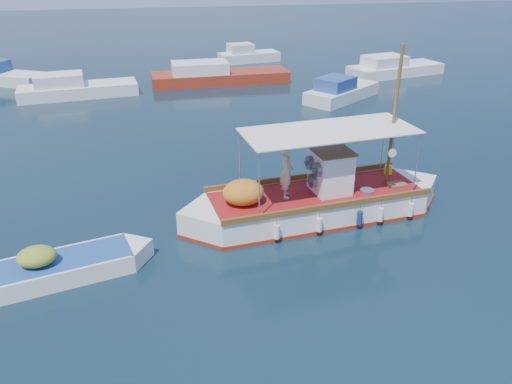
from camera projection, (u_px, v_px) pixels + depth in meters
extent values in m
plane|color=black|center=(299.00, 223.00, 18.24)|extent=(160.00, 160.00, 0.00)
cube|color=white|center=(316.00, 207.00, 18.60)|extent=(8.04, 3.45, 1.14)
cube|color=white|center=(214.00, 222.00, 17.53)|extent=(2.59, 2.59, 1.14)
cube|color=white|center=(406.00, 193.00, 19.68)|extent=(2.59, 2.59, 1.14)
cube|color=maroon|center=(315.00, 215.00, 18.75)|extent=(8.15, 3.54, 0.19)
cube|color=maroon|center=(316.00, 193.00, 18.36)|extent=(8.02, 3.24, 0.06)
cube|color=brown|center=(303.00, 176.00, 19.43)|extent=(7.87, 0.98, 0.21)
cube|color=brown|center=(332.00, 206.00, 17.19)|extent=(7.87, 0.98, 0.21)
cube|color=white|center=(331.00, 172.00, 18.16)|extent=(1.39, 1.48, 1.56)
cube|color=brown|center=(332.00, 151.00, 17.81)|extent=(1.51, 1.60, 0.06)
cylinder|color=slate|center=(318.00, 169.00, 17.55)|extent=(0.29, 0.54, 0.52)
cylinder|color=slate|center=(310.00, 163.00, 18.12)|extent=(0.29, 0.54, 0.52)
cylinder|color=slate|center=(313.00, 180.00, 18.08)|extent=(0.29, 0.54, 0.52)
cylinder|color=brown|center=(394.00, 117.00, 18.03)|extent=(0.14, 0.14, 5.20)
cylinder|color=brown|center=(373.00, 131.00, 17.98)|extent=(1.87, 0.29, 0.08)
cylinder|color=silver|center=(240.00, 160.00, 18.11)|extent=(0.05, 0.05, 2.34)
cylinder|color=silver|center=(259.00, 186.00, 16.15)|extent=(0.05, 0.05, 2.34)
cylinder|color=silver|center=(383.00, 143.00, 19.75)|extent=(0.05, 0.05, 2.34)
cylinder|color=silver|center=(417.00, 164.00, 17.78)|extent=(0.05, 0.05, 2.34)
cube|color=silver|center=(330.00, 131.00, 17.43)|extent=(6.38, 3.16, 0.04)
ellipsoid|color=orange|center=(243.00, 192.00, 17.39)|extent=(1.58, 1.39, 0.87)
cube|color=yellow|center=(343.00, 177.00, 19.13)|extent=(0.28, 0.21, 0.42)
cylinder|color=yellow|center=(388.00, 170.00, 19.85)|extent=(0.34, 0.34, 0.35)
cube|color=brown|center=(397.00, 185.00, 18.83)|extent=(0.72, 0.54, 0.12)
cylinder|color=#B2B2B2|center=(367.00, 191.00, 18.33)|extent=(0.57, 0.57, 0.12)
cylinder|color=white|center=(392.00, 153.00, 17.31)|extent=(0.31, 0.07, 0.31)
cylinder|color=white|center=(277.00, 232.00, 16.74)|extent=(0.23, 0.23, 0.50)
cylinder|color=navy|center=(360.00, 218.00, 17.60)|extent=(0.23, 0.23, 0.50)
cylinder|color=white|center=(411.00, 209.00, 18.17)|extent=(0.23, 0.23, 0.50)
imported|color=beige|center=(287.00, 171.00, 17.65)|extent=(0.60, 0.79, 1.96)
cube|color=white|center=(65.00, 270.00, 15.17)|extent=(4.21, 2.45, 0.77)
cube|color=white|center=(130.00, 254.00, 15.93)|extent=(1.50, 1.50, 0.77)
cube|color=#204692|center=(63.00, 259.00, 15.01)|extent=(4.17, 2.29, 0.04)
ellipsoid|color=olive|center=(37.00, 256.00, 14.61)|extent=(1.33, 1.17, 0.57)
cube|color=silver|center=(79.00, 92.00, 34.07)|extent=(7.99, 3.39, 1.00)
cube|color=silver|center=(59.00, 80.00, 33.34)|extent=(3.34, 2.43, 0.80)
cube|color=maroon|center=(221.00, 79.00, 37.63)|extent=(10.25, 3.08, 1.00)
cube|color=silver|center=(200.00, 67.00, 36.92)|extent=(4.13, 2.49, 0.80)
cube|color=silver|center=(342.00, 95.00, 33.42)|extent=(6.03, 5.26, 1.00)
cube|color=navy|center=(335.00, 84.00, 32.44)|extent=(3.00, 2.90, 0.80)
cube|color=silver|center=(395.00, 71.00, 39.96)|extent=(8.16, 4.30, 1.00)
cube|color=silver|center=(385.00, 61.00, 39.13)|extent=(3.53, 2.86, 0.80)
cube|color=silver|center=(2.00, 79.00, 37.50)|extent=(7.06, 5.19, 1.00)
cube|color=silver|center=(249.00, 58.00, 44.85)|extent=(5.61, 2.94, 1.00)
cube|color=silver|center=(241.00, 48.00, 44.19)|extent=(2.41, 2.06, 0.80)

